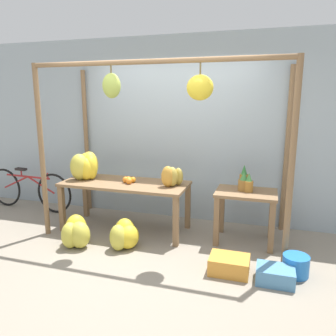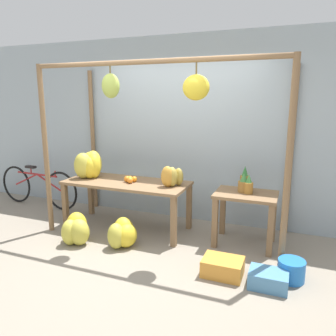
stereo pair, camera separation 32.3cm
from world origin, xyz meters
The scene contains 15 objects.
ground_plane centered at (0.00, 0.00, 0.00)m, with size 20.00×20.00×0.00m, color gray.
shop_wall_back centered at (0.00, 1.41, 1.40)m, with size 8.00×0.08×2.80m.
stall_awning centered at (0.07, 0.46, 1.63)m, with size 3.24×1.31×2.32m.
display_table_main centered at (-0.59, 0.65, 0.62)m, with size 1.80×0.74×0.71m.
display_table_side centered at (1.10, 0.73, 0.53)m, with size 0.78×0.57×0.70m.
banana_pile_on_table centered at (-1.21, 0.67, 0.90)m, with size 0.43×0.48×0.40m.
orange_pile centered at (-0.52, 0.63, 0.75)m, with size 0.18×0.18×0.09m.
pineapple_cluster centered at (1.07, 0.80, 0.81)m, with size 0.20×0.27×0.32m.
banana_pile_ground_left centered at (-0.98, -0.05, 0.18)m, with size 0.47×0.48×0.39m.
banana_pile_ground_right centered at (-0.35, 0.09, 0.17)m, with size 0.43×0.47×0.37m.
fruit_crate_white centered at (1.00, -0.14, 0.09)m, with size 0.43×0.32×0.19m.
blue_bucket centered at (1.70, 0.02, 0.11)m, with size 0.28×0.28×0.23m.
parked_bicycle centered at (-2.54, 0.97, 0.35)m, with size 1.74×0.14×0.72m.
papaya_pile centered at (0.11, 0.64, 0.85)m, with size 0.29×0.29×0.29m.
fruit_crate_purple centered at (1.49, -0.19, 0.08)m, with size 0.39×0.29×0.17m.
Camera 1 is at (1.34, -3.48, 1.89)m, focal length 35.00 mm.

